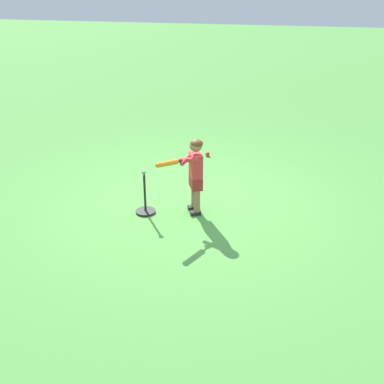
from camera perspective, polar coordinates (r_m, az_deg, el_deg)
The scene contains 4 objects.
ground_plane at distance 7.45m, azimuth -0.49°, elevation -1.18°, with size 40.00×40.00×0.00m, color #519942.
child_batter at distance 6.90m, azimuth 0.21°, elevation 2.50°, with size 0.57×0.64×1.08m.
play_ball_near_batter at distance 9.15m, azimuth 1.76°, elevation 4.30°, with size 0.08×0.08×0.08m, color red.
batting_tee at distance 7.16m, azimuth -5.27°, elevation -1.56°, with size 0.28×0.28×0.62m.
Camera 1 is at (-1.20, 6.55, 3.35)m, focal length 47.39 mm.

